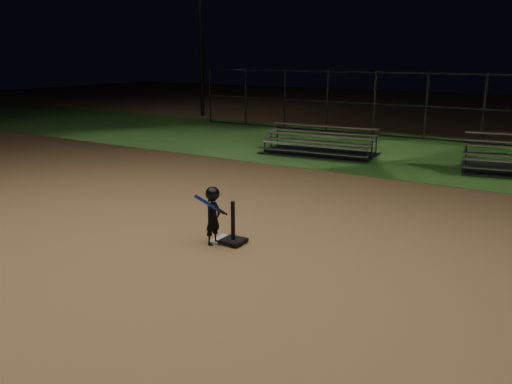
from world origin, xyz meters
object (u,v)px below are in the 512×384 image
Objects in this scene: batting_tee at (233,235)px; light_pole_left at (199,17)px; home_plate at (225,240)px; bleacher_left at (319,149)px; child_batter at (213,214)px.

batting_tee is 0.09× the size of light_pole_left.
batting_tee is 19.91m from light_pole_left.
batting_tee reaches higher than home_plate.
light_pole_left is at bearing 128.77° from home_plate.
bleacher_left is (-2.09, 8.19, 0.17)m from home_plate.
child_batter is at bearing -111.55° from home_plate.
batting_tee is 0.51m from child_batter.
home_plate is 0.45× the size of child_batter.
home_plate is 0.62× the size of batting_tee.
bleacher_left is (-2.00, 8.41, -0.35)m from child_batter.
bleacher_left is at bearing 104.29° from home_plate.
light_pole_left is (-12.00, 14.94, 4.93)m from home_plate.
light_pole_left is at bearing 141.10° from bleacher_left.
light_pole_left is (-12.19, 14.99, 4.79)m from batting_tee.
home_plate is 19.79m from light_pole_left.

